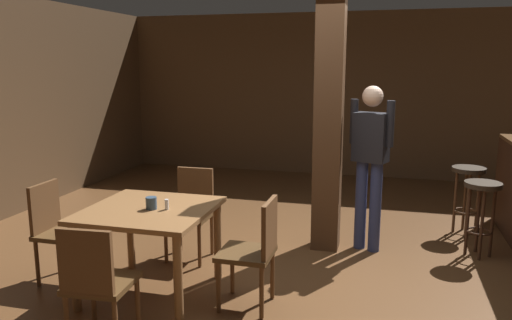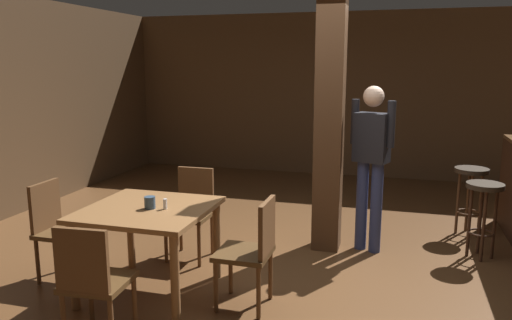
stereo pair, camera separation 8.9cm
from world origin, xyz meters
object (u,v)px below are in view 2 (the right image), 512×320
Objects in this scene: standing_person at (371,157)px; chair_north at (192,208)px; chair_west at (58,226)px; bar_stool_mid at (471,184)px; napkin_cup at (150,203)px; chair_east at (253,247)px; bar_stool_near at (484,202)px; dining_table at (149,221)px; chair_south at (92,279)px; salt_shaker at (165,204)px.

chair_north is at bearing -158.91° from standing_person.
chair_west is at bearing -137.66° from chair_north.
bar_stool_mid is (1.07, 0.82, -0.41)m from standing_person.
bar_stool_mid is at bearing 40.70° from napkin_cup.
chair_east is 1.15× the size of bar_stool_near.
chair_south is at bearing -87.46° from dining_table.
chair_north is 0.52× the size of standing_person.
chair_east is at bearing -1.04° from dining_table.
dining_table is 1.15× the size of chair_south.
bar_stool_near is at bearing 15.14° from chair_north.
bar_stool_near is at bearing 23.29° from chair_west.
standing_person is (1.71, 0.66, 0.50)m from chair_north.
napkin_cup is (0.02, -0.90, 0.30)m from chair_north.
napkin_cup is at bearing -2.55° from chair_west.
bar_stool_near reaches higher than dining_table.
chair_east is 1.00× the size of chair_west.
standing_person reaches higher than salt_shaker.
standing_person is at bearing 42.64° from napkin_cup.
chair_west is 1.15× the size of bar_stool_near.
chair_north is (0.94, 0.85, 0.00)m from chair_west.
bar_stool_mid is (2.79, 2.35, -0.05)m from dining_table.
chair_east is at bearing -0.98° from chair_west.
chair_north is at bearing 89.01° from dining_table.
chair_west is (-0.92, 0.01, -0.14)m from dining_table.
standing_person reaches higher than bar_stool_near.
napkin_cup is 0.13× the size of bar_stool_mid.
chair_west is at bearing 179.02° from chair_east.
chair_west reaches higher than bar_stool_mid.
dining_table is 0.93m from chair_east.
dining_table is 0.93m from chair_west.
dining_table is 1.32× the size of bar_stool_near.
chair_south is (0.04, -0.88, -0.14)m from dining_table.
dining_table is 0.17m from napkin_cup.
standing_person is at bearing -174.65° from bar_stool_near.
napkin_cup is at bearing -149.35° from bar_stool_near.
chair_south is 0.52× the size of standing_person.
salt_shaker is at bearing -2.42° from dining_table.
napkin_cup is 2.30m from standing_person.
bar_stool_mid is at bearing 92.91° from bar_stool_near.
napkin_cup reaches higher than bar_stool_mid.
salt_shaker is 0.11× the size of bar_stool_near.
chair_south is 3.75m from bar_stool_near.
chair_south is 10.28× the size of salt_shaker.
chair_south reaches higher than bar_stool_mid.
chair_south is at bearing -98.04° from salt_shaker.
chair_north reaches higher than dining_table.
bar_stool_near is at bearing 5.35° from standing_person.
standing_person is (2.64, 1.51, 0.50)m from chair_west.
chair_south reaches higher than salt_shaker.
chair_east and chair_west have the same top height.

